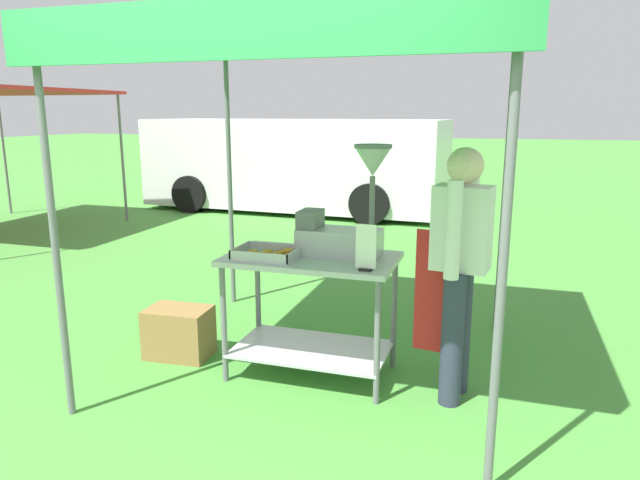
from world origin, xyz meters
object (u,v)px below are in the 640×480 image
at_px(stall_canopy, 315,44).
at_px(menu_sign, 366,251).
at_px(donut_cart, 311,292).
at_px(supply_crate, 179,332).
at_px(van_white, 296,163).
at_px(donut_fryer, 346,219).
at_px(vendor, 459,262).
at_px(donut_tray, 268,255).

distance_m(stall_canopy, menu_sign, 1.37).
height_order(donut_cart, supply_crate, donut_cart).
distance_m(menu_sign, van_white, 7.45).
relative_size(donut_fryer, van_white, 0.13).
xyz_separation_m(donut_fryer, van_white, (-2.73, 6.51, -0.23)).
distance_m(donut_cart, supply_crate, 1.13).
distance_m(supply_crate, van_white, 6.82).
xyz_separation_m(menu_sign, van_white, (-2.95, 6.85, -0.11)).
bearing_deg(vendor, donut_cart, 177.76).
bearing_deg(donut_fryer, stall_canopy, 179.56).
xyz_separation_m(supply_crate, van_white, (-1.46, 6.62, 0.69)).
bearing_deg(donut_fryer, supply_crate, -174.83).
relative_size(vendor, supply_crate, 3.30).
xyz_separation_m(stall_canopy, vendor, (0.98, -0.14, -1.33)).
xyz_separation_m(stall_canopy, donut_tray, (-0.26, -0.23, -1.36)).
relative_size(donut_fryer, supply_crate, 1.54).
bearing_deg(van_white, menu_sign, -66.70).
bearing_deg(menu_sign, donut_fryer, 123.10).
bearing_deg(donut_fryer, vendor, -9.99).
bearing_deg(donut_cart, donut_tray, -152.43).
height_order(menu_sign, vendor, vendor).
bearing_deg(van_white, donut_tray, -71.48).
bearing_deg(stall_canopy, donut_tray, -137.87).
distance_m(stall_canopy, donut_fryer, 1.15).
relative_size(donut_tray, menu_sign, 1.42).
distance_m(donut_fryer, vendor, 0.80).
xyz_separation_m(donut_fryer, menu_sign, (0.22, -0.34, -0.13)).
height_order(donut_cart, menu_sign, menu_sign).
bearing_deg(supply_crate, van_white, 102.47).
bearing_deg(donut_tray, van_white, 108.52).
relative_size(donut_cart, vendor, 0.72).
bearing_deg(van_white, stall_canopy, -68.88).
distance_m(donut_cart, vendor, 1.03).
bearing_deg(menu_sign, supply_crate, 171.47).
height_order(stall_canopy, vendor, stall_canopy).
distance_m(donut_fryer, menu_sign, 0.42).
distance_m(donut_tray, supply_crate, 1.06).
bearing_deg(van_white, supply_crate, -77.53).
xyz_separation_m(stall_canopy, menu_sign, (0.43, -0.34, -1.25)).
relative_size(menu_sign, van_white, 0.05).
bearing_deg(van_white, donut_fryer, -67.26).
xyz_separation_m(donut_tray, menu_sign, (0.69, -0.11, 0.10)).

